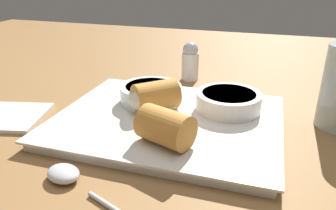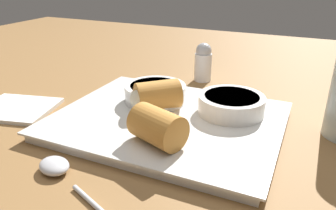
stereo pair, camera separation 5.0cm
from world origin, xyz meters
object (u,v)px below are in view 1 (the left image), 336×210
at_px(dipping_bowl_far, 228,101).
at_px(salt_shaker, 190,61).
at_px(serving_plate, 168,121).
at_px(napkin, 5,117).
at_px(dipping_bowl_near, 151,93).
at_px(spoon, 70,178).

height_order(dipping_bowl_far, salt_shaker, salt_shaker).
relative_size(serving_plate, napkin, 2.35).
xyz_separation_m(dipping_bowl_near, dipping_bowl_far, (0.12, 0.01, 0.00)).
height_order(dipping_bowl_near, dipping_bowl_far, same).
distance_m(dipping_bowl_near, dipping_bowl_far, 0.12).
bearing_deg(dipping_bowl_near, serving_plate, -46.29).
relative_size(dipping_bowl_far, spoon, 0.60).
bearing_deg(salt_shaker, serving_plate, -84.46).
bearing_deg(serving_plate, dipping_bowl_near, 133.71).
xyz_separation_m(napkin, salt_shaker, (0.22, 0.25, 0.03)).
relative_size(dipping_bowl_far, salt_shaker, 1.27).
xyz_separation_m(dipping_bowl_far, spoon, (-0.13, -0.20, -0.02)).
bearing_deg(spoon, salt_shaker, 84.13).
height_order(spoon, salt_shaker, salt_shaker).
height_order(dipping_bowl_near, spoon, dipping_bowl_near).
distance_m(dipping_bowl_far, salt_shaker, 0.18).
height_order(serving_plate, dipping_bowl_far, dipping_bowl_far).
bearing_deg(dipping_bowl_far, napkin, -162.71).
height_order(serving_plate, dipping_bowl_near, dipping_bowl_near).
distance_m(dipping_bowl_near, napkin, 0.22).
xyz_separation_m(serving_plate, napkin, (-0.24, -0.05, -0.00)).
bearing_deg(salt_shaker, napkin, -130.28).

